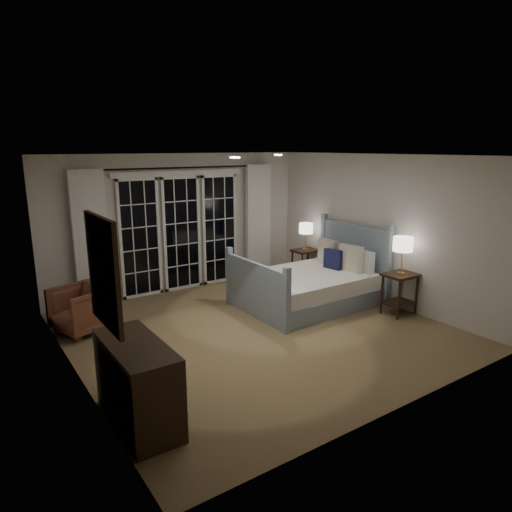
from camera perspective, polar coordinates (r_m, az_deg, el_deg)
floor at (r=6.75m, az=0.16°, el=-9.27°), size 5.00×5.00×0.00m
ceiling at (r=6.23m, az=0.18°, el=12.45°), size 5.00×5.00×0.00m
wall_left at (r=5.41m, az=-22.25°, el=-2.15°), size 0.02×5.00×2.50m
wall_right at (r=8.03m, az=15.07°, el=3.27°), size 0.02×5.00×2.50m
wall_back at (r=8.52m, az=-9.42°, el=4.12°), size 5.00×0.02×2.50m
wall_front at (r=4.61m, az=18.12°, el=-4.45°), size 5.00×0.02×2.50m
french_doors at (r=8.51m, az=-9.26°, el=3.02°), size 2.50×0.04×2.20m
curtain_rod at (r=8.32m, az=-9.39°, el=10.84°), size 3.50×0.03×0.03m
curtain_left at (r=7.88m, az=-19.94°, el=1.99°), size 0.55×0.10×2.25m
curtain_right at (r=9.24m, az=0.25°, el=4.41°), size 0.55×0.10×2.25m
downlight_a at (r=7.18m, az=2.79°, el=12.51°), size 0.12×0.12×0.01m
downlight_b at (r=5.56m, az=-2.65°, el=12.20°), size 0.12×0.12×0.01m
bed at (r=7.81m, az=6.84°, el=-3.64°), size 2.19×1.57×1.27m
nightstand_left at (r=7.59m, az=17.52°, el=-3.77°), size 0.51×0.41×0.67m
nightstand_right at (r=9.10m, az=6.17°, el=-0.52°), size 0.49×0.39×0.63m
lamp_left at (r=7.42m, az=17.90°, el=1.38°), size 0.30×0.30×0.59m
lamp_right at (r=8.97m, az=6.27°, el=3.41°), size 0.27×0.27×0.53m
armchair at (r=7.08m, az=-20.92°, el=-6.21°), size 0.92×0.91×0.67m
dresser at (r=4.68m, az=-14.57°, el=-15.13°), size 0.49×1.16×0.82m
mirror at (r=4.19m, az=-18.53°, el=-1.96°), size 0.05×0.85×1.00m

